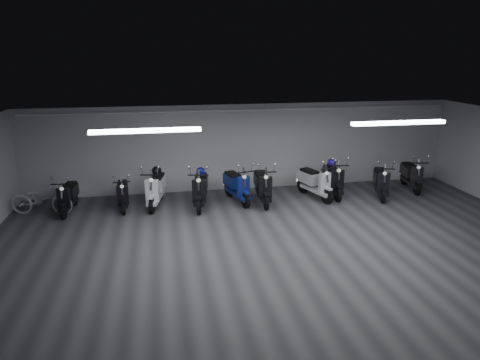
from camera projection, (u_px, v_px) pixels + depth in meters
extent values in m
cube|color=#39393C|center=(288.00, 254.00, 9.75)|extent=(14.00, 10.00, 0.01)
cube|color=gray|center=(292.00, 131.00, 8.95)|extent=(14.00, 10.00, 0.01)
cube|color=#ADACAF|center=(245.00, 147.00, 14.06)|extent=(14.00, 0.01, 2.80)
cube|color=#ADACAF|center=(425.00, 342.00, 4.63)|extent=(14.00, 0.01, 2.80)
cube|color=white|center=(146.00, 131.00, 9.38)|extent=(2.40, 0.18, 0.08)
cube|color=white|center=(399.00, 123.00, 10.43)|extent=(2.40, 0.18, 0.08)
cylinder|color=white|center=(246.00, 110.00, 13.63)|extent=(13.60, 0.05, 0.05)
imported|color=silver|center=(41.00, 196.00, 11.99)|extent=(1.78, 0.92, 1.10)
sphere|color=#1F0C8C|center=(332.00, 163.00, 13.73)|extent=(0.27, 0.27, 0.27)
sphere|color=black|center=(157.00, 171.00, 12.74)|extent=(0.28, 0.28, 0.28)
sphere|color=#0B0D7D|center=(201.00, 171.00, 12.69)|extent=(0.26, 0.26, 0.26)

